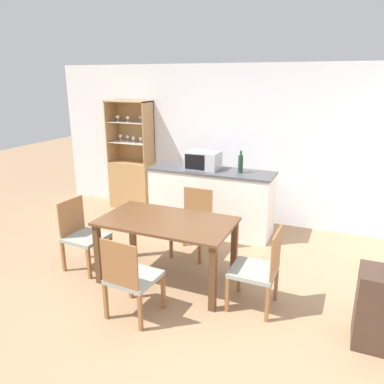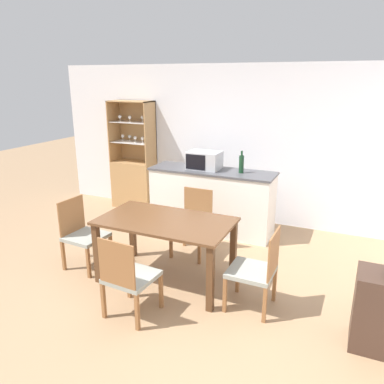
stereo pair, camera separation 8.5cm
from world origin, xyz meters
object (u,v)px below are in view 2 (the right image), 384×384
(microwave, at_px, (204,160))
(wine_bottle, at_px, (241,164))
(dining_chair_head_far, at_px, (193,223))
(dining_chair_side_left_near, at_px, (83,234))
(dining_chair_head_near, at_px, (129,277))
(dining_table, at_px, (166,229))
(display_cabinet, at_px, (134,177))
(dining_chair_side_right_near, at_px, (256,270))

(microwave, xyz_separation_m, wine_bottle, (0.60, -0.02, 0.00))
(dining_chair_head_far, bearing_deg, dining_chair_side_left_near, 39.65)
(dining_chair_head_near, height_order, microwave, microwave)
(dining_table, height_order, wine_bottle, wine_bottle)
(dining_table, relative_size, dining_chair_head_far, 1.74)
(display_cabinet, bearing_deg, microwave, -16.30)
(microwave, bearing_deg, display_cabinet, 163.70)
(dining_chair_head_far, height_order, wine_bottle, wine_bottle)
(dining_chair_side_right_near, xyz_separation_m, dining_chair_head_far, (-1.12, 0.91, 0.00))
(dining_chair_head_near, bearing_deg, dining_chair_side_right_near, 34.24)
(microwave, bearing_deg, dining_chair_side_right_near, -53.75)
(dining_chair_head_near, xyz_separation_m, dining_chair_head_far, (0.00, 1.57, 0.00))
(display_cabinet, height_order, microwave, display_cabinet)
(dining_table, xyz_separation_m, dining_chair_head_near, (-0.00, -0.78, -0.21))
(display_cabinet, height_order, dining_chair_head_near, display_cabinet)
(dining_chair_head_near, bearing_deg, dining_table, 93.79)
(dining_chair_side_right_near, relative_size, wine_bottle, 2.68)
(dining_chair_side_left_near, height_order, wine_bottle, wine_bottle)
(display_cabinet, distance_m, dining_table, 2.80)
(dining_chair_side_left_near, height_order, dining_chair_side_right_near, same)
(dining_table, distance_m, wine_bottle, 1.76)
(wine_bottle, bearing_deg, dining_table, -103.17)
(dining_chair_side_right_near, bearing_deg, dining_table, 84.26)
(dining_chair_side_right_near, bearing_deg, microwave, 37.22)
(display_cabinet, xyz_separation_m, dining_chair_head_far, (1.80, -1.36, -0.14))
(display_cabinet, xyz_separation_m, dining_chair_head_near, (1.79, -2.92, -0.14))
(dining_chair_head_near, xyz_separation_m, dining_chair_side_right_near, (1.12, 0.65, 0.00))
(dining_chair_head_near, bearing_deg, wine_bottle, 84.94)
(dining_chair_head_far, relative_size, microwave, 1.79)
(microwave, distance_m, wine_bottle, 0.60)
(dining_chair_head_near, relative_size, dining_chair_side_right_near, 1.00)
(display_cabinet, xyz_separation_m, dining_table, (1.80, -2.14, 0.08))
(dining_chair_side_left_near, bearing_deg, dining_chair_head_far, 133.10)
(dining_chair_head_far, bearing_deg, microwave, -76.26)
(microwave, bearing_deg, dining_chair_head_near, -85.19)
(dining_chair_side_left_near, relative_size, dining_chair_side_right_near, 1.00)
(display_cabinet, xyz_separation_m, microwave, (1.59, -0.46, 0.54))
(display_cabinet, distance_m, wine_bottle, 2.30)
(display_cabinet, bearing_deg, dining_chair_side_right_near, -37.97)
(dining_chair_side_left_near, height_order, dining_chair_head_near, same)
(dining_chair_head_near, relative_size, microwave, 1.79)
(dining_chair_head_far, distance_m, microwave, 1.14)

